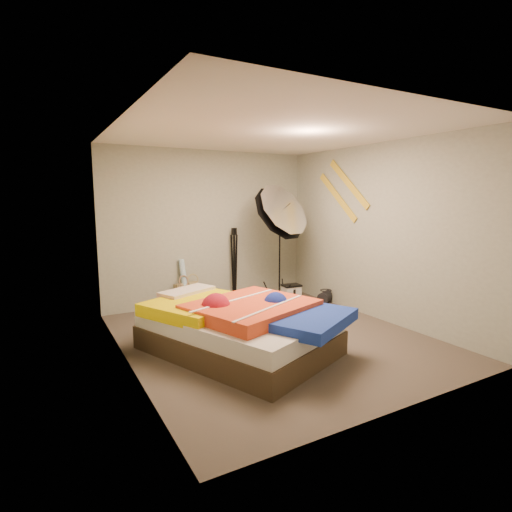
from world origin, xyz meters
TOP-DOWN VIEW (x-y plane):
  - floor at (0.00, 0.00)m, footprint 4.00×4.00m
  - ceiling at (0.00, 0.00)m, footprint 4.00×4.00m
  - wall_back at (0.00, 2.00)m, footprint 3.50×0.00m
  - wall_front at (0.00, -2.00)m, footprint 3.50×0.00m
  - wall_left at (-1.75, 0.00)m, footprint 0.00×4.00m
  - wall_right at (1.75, 0.00)m, footprint 0.00×4.00m
  - tote_bag at (-0.46, 1.90)m, footprint 0.42×0.25m
  - wrapping_roll at (-0.49, 1.88)m, footprint 0.16×0.24m
  - camera_case at (1.16, 1.29)m, footprint 0.30×0.22m
  - duffel_bag at (1.65, 0.98)m, footprint 0.37×0.32m
  - wall_stripe_upper at (1.73, 0.60)m, footprint 0.02×0.91m
  - wall_stripe_lower at (1.73, 0.85)m, footprint 0.02×0.91m
  - bed at (-0.57, -0.20)m, footprint 2.14×2.43m
  - photo_umbrella at (0.90, 1.29)m, footprint 1.12×0.90m
  - camera_tripod at (0.39, 1.87)m, footprint 0.07×0.07m

SIDE VIEW (x-z plane):
  - floor at x=0.00m, z-range 0.00..0.00m
  - duffel_bag at x=1.65m, z-range 0.00..0.19m
  - camera_case at x=1.16m, z-range 0.00..0.28m
  - tote_bag at x=-0.46m, z-range -0.01..0.39m
  - bed at x=-0.57m, z-range 0.00..0.60m
  - wrapping_roll at x=-0.49m, z-range 0.00..0.77m
  - camera_tripod at x=0.39m, z-range 0.09..1.33m
  - wall_back at x=0.00m, z-range -0.50..3.00m
  - wall_front at x=0.00m, z-range -0.50..3.00m
  - wall_left at x=-1.75m, z-range -0.75..3.25m
  - wall_right at x=1.75m, z-range -0.75..3.25m
  - photo_umbrella at x=0.90m, z-range 0.45..2.51m
  - wall_stripe_lower at x=1.73m, z-range 1.36..2.14m
  - wall_stripe_upper at x=1.73m, z-range 1.56..2.34m
  - ceiling at x=0.00m, z-range 2.50..2.50m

